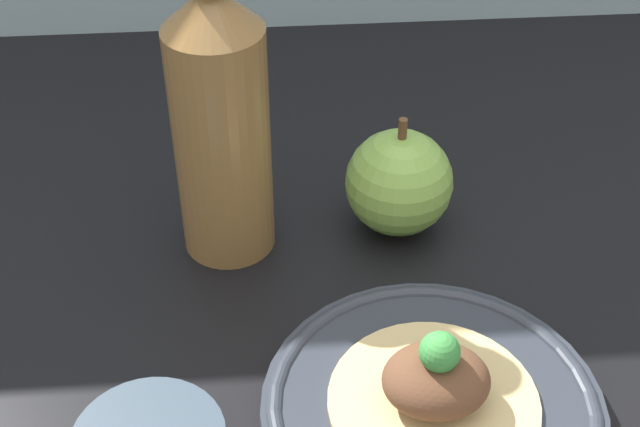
% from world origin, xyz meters
% --- Properties ---
extents(ground_plane, '(1.80, 1.10, 0.04)m').
position_xyz_m(ground_plane, '(0.00, 0.00, -0.02)').
color(ground_plane, black).
extents(plate, '(0.23, 0.23, 0.02)m').
position_xyz_m(plate, '(0.02, -0.05, 0.01)').
color(plate, '#2D333D').
rests_on(plate, ground_plane).
extents(plated_food, '(0.14, 0.14, 0.06)m').
position_xyz_m(plated_food, '(0.02, -0.05, 0.04)').
color(plated_food, '#D6BC7F').
rests_on(plated_food, plate).
extents(cider_bottle, '(0.07, 0.07, 0.29)m').
position_xyz_m(cider_bottle, '(-0.11, 0.15, 0.12)').
color(cider_bottle, olive).
rests_on(cider_bottle, ground_plane).
extents(apple, '(0.09, 0.09, 0.11)m').
position_xyz_m(apple, '(0.03, 0.16, 0.04)').
color(apple, '#84B74C').
rests_on(apple, ground_plane).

